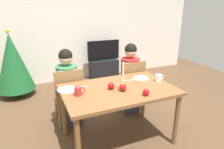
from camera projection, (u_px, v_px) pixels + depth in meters
ground_plane at (118, 138)px, 2.78m from camera, size 7.68×7.68×0.00m
back_wall at (70, 25)px, 4.60m from camera, size 6.40×0.10×2.60m
dining_table at (118, 94)px, 2.56m from camera, size 1.40×0.90×0.75m
chair_left at (69, 94)px, 2.95m from camera, size 0.40×0.40×0.90m
chair_right at (131, 83)px, 3.33m from camera, size 0.40×0.40×0.90m
person_left_child at (68, 89)px, 2.96m from camera, size 0.30×0.30×1.17m
person_right_child at (130, 79)px, 3.34m from camera, size 0.30×0.30×1.17m
tv_stand at (104, 69)px, 4.96m from camera, size 0.64×0.40×0.48m
tv at (104, 50)px, 4.80m from camera, size 0.79×0.05×0.46m
christmas_tree at (13, 62)px, 3.88m from camera, size 0.72×0.72×1.33m
candle_centerpiece at (123, 85)px, 2.44m from camera, size 0.09×0.09×0.36m
plate_left at (67, 89)px, 2.49m from camera, size 0.24×0.24×0.01m
plate_right at (141, 78)px, 2.87m from camera, size 0.21×0.21×0.01m
mug_left at (78, 91)px, 2.33m from camera, size 0.13×0.08×0.10m
mug_right at (159, 78)px, 2.75m from camera, size 0.13×0.08×0.10m
fork_left at (80, 87)px, 2.57m from camera, size 0.18×0.04×0.01m
fork_right at (131, 80)px, 2.80m from camera, size 0.18×0.05×0.01m
apple_near_candle at (146, 92)px, 2.33m from camera, size 0.08×0.08×0.08m
apple_by_left_plate at (111, 86)px, 2.50m from camera, size 0.08×0.08×0.08m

